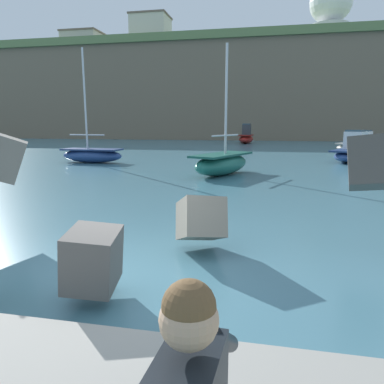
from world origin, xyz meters
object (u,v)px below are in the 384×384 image
(station_building_central, at_px, (83,43))
(boat_far_left, at_px, (353,152))
(boat_mid_right, at_px, (364,146))
(station_building_west, at_px, (151,33))
(radar_dome, at_px, (330,11))
(boat_near_centre, at_px, (92,154))
(boat_mid_centre, at_px, (222,163))
(boat_near_right, at_px, (246,137))

(station_building_central, bearing_deg, boat_far_left, -45.55)
(boat_mid_right, xyz_separation_m, station_building_central, (-43.58, 35.15, 17.21))
(boat_mid_right, xyz_separation_m, station_building_west, (-29.93, 35.44, 18.35))
(radar_dome, distance_m, station_building_central, 45.47)
(boat_near_centre, relative_size, boat_far_left, 1.29)
(station_building_west, distance_m, station_building_central, 13.70)
(boat_far_left, xyz_separation_m, radar_dome, (4.10, 43.33, 20.62))
(boat_mid_centre, xyz_separation_m, boat_far_left, (7.87, 8.24, 0.06))
(boat_near_right, relative_size, boat_far_left, 0.82)
(boat_near_right, height_order, boat_far_left, boat_near_right)
(boat_far_left, bearing_deg, boat_mid_right, 71.02)
(boat_far_left, distance_m, radar_dome, 48.16)
(boat_mid_right, xyz_separation_m, radar_dome, (1.74, 36.47, 20.65))
(boat_near_right, bearing_deg, boat_near_centre, -108.67)
(boat_mid_centre, distance_m, radar_dome, 56.84)
(boat_mid_centre, distance_m, station_building_west, 57.28)
(boat_near_right, xyz_separation_m, boat_mid_centre, (0.43, -29.24, -0.20))
(boat_near_right, height_order, station_building_central, station_building_central)
(station_building_west, bearing_deg, boat_near_centre, -77.07)
(boat_far_left, bearing_deg, station_building_central, 134.45)
(boat_mid_right, distance_m, boat_far_left, 7.26)
(boat_near_centre, bearing_deg, boat_mid_centre, -23.60)
(station_building_west, xyz_separation_m, station_building_central, (-13.65, -0.29, -1.14))
(boat_mid_centre, height_order, radar_dome, radar_dome)
(boat_far_left, bearing_deg, radar_dome, 84.60)
(boat_near_right, height_order, boat_mid_right, boat_near_right)
(boat_near_right, bearing_deg, radar_dome, 60.94)
(boat_near_right, relative_size, station_building_central, 0.62)
(boat_mid_centre, bearing_deg, boat_far_left, 46.30)
(boat_near_centre, xyz_separation_m, boat_near_right, (8.55, 25.32, 0.25))
(boat_near_right, distance_m, boat_mid_right, 17.71)
(boat_mid_right, bearing_deg, boat_near_right, 127.04)
(station_building_west, bearing_deg, station_building_central, -178.78)
(radar_dome, height_order, station_building_central, radar_dome)
(boat_near_centre, bearing_deg, station_building_west, 102.93)
(boat_mid_centre, xyz_separation_m, station_building_west, (-19.69, 50.55, 18.38))
(boat_near_right, distance_m, station_building_west, 33.99)
(boat_near_centre, bearing_deg, station_building_central, 117.73)
(station_building_central, bearing_deg, boat_mid_centre, -56.44)
(boat_near_centre, distance_m, station_building_west, 51.27)
(boat_mid_right, bearing_deg, station_building_central, 141.11)
(boat_near_centre, distance_m, boat_mid_right, 22.24)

